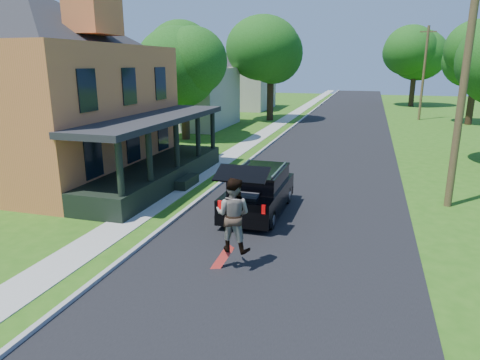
% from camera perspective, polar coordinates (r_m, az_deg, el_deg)
% --- Properties ---
extents(ground, '(140.00, 140.00, 0.00)m').
position_cam_1_polar(ground, '(12.53, 4.68, -10.22)').
color(ground, '#285B12').
rests_on(ground, ground).
extents(street, '(8.00, 120.00, 0.02)m').
position_cam_1_polar(street, '(31.62, 12.43, 5.13)').
color(street, black).
rests_on(street, ground).
extents(curb, '(0.15, 120.00, 0.12)m').
position_cam_1_polar(curb, '(32.17, 5.20, 5.60)').
color(curb, '#969692').
rests_on(curb, ground).
extents(sidewalk, '(1.30, 120.00, 0.03)m').
position_cam_1_polar(sidewalk, '(32.51, 2.51, 5.75)').
color(sidewalk, '#9A9B92').
rests_on(sidewalk, ground).
extents(front_walk, '(6.50, 1.20, 0.03)m').
position_cam_1_polar(front_walk, '(21.44, -17.25, 0.04)').
color(front_walk, '#9A9B92').
rests_on(front_walk, ground).
extents(main_house, '(15.56, 15.56, 10.10)m').
position_cam_1_polar(main_house, '(22.79, -25.36, 12.71)').
color(main_house, '#D66E3E').
rests_on(main_house, ground).
extents(neighbor_house_mid, '(12.78, 12.78, 8.30)m').
position_cam_1_polar(neighbor_house_mid, '(38.49, -7.66, 13.39)').
color(neighbor_house_mid, '#9F9B8D').
rests_on(neighbor_house_mid, ground).
extents(neighbor_house_far, '(12.78, 12.78, 8.30)m').
position_cam_1_polar(neighbor_house_far, '(53.48, -0.41, 14.02)').
color(neighbor_house_far, '#9F9B8D').
rests_on(neighbor_house_far, ground).
extents(black_suv, '(1.85, 4.76, 2.22)m').
position_cam_1_polar(black_suv, '(15.71, 2.47, -1.51)').
color(black_suv, black).
rests_on(black_suv, ground).
extents(skateboarder, '(1.02, 0.82, 2.01)m').
position_cam_1_polar(skateboarder, '(11.29, -0.95, -4.64)').
color(skateboarder, black).
rests_on(skateboarder, ground).
extents(skateboard, '(0.60, 0.46, 0.81)m').
position_cam_1_polar(skateboard, '(11.82, -2.43, -10.61)').
color(skateboard, red).
rests_on(skateboard, ground).
extents(tree_left_mid, '(6.70, 6.39, 8.80)m').
position_cam_1_polar(tree_left_mid, '(31.44, -7.62, 15.97)').
color(tree_left_mid, black).
rests_on(tree_left_mid, ground).
extents(tree_left_far, '(6.93, 6.71, 10.14)m').
position_cam_1_polar(tree_left_far, '(42.19, 4.11, 16.91)').
color(tree_left_far, black).
rests_on(tree_left_far, ground).
extents(tree_right_mid, '(6.45, 6.16, 9.48)m').
position_cam_1_polar(tree_right_mid, '(44.09, 29.10, 14.77)').
color(tree_right_mid, black).
rests_on(tree_right_mid, ground).
extents(tree_right_far, '(7.81, 7.59, 10.66)m').
position_cam_1_polar(tree_right_far, '(60.16, 22.41, 15.69)').
color(tree_right_far, black).
rests_on(tree_right_far, ground).
extents(utility_pole_near, '(1.68, 0.65, 11.13)m').
position_cam_1_polar(utility_pole_near, '(17.83, 28.11, 14.65)').
color(utility_pole_near, '#43321F').
rests_on(utility_pole_near, ground).
extents(utility_pole_far, '(1.48, 0.25, 8.81)m').
position_cam_1_polar(utility_pole_far, '(45.83, 23.31, 13.03)').
color(utility_pole_far, '#43321F').
rests_on(utility_pole_far, ground).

